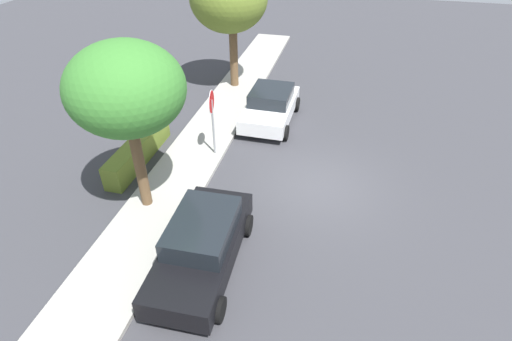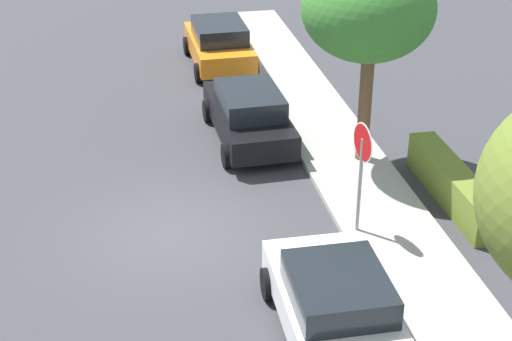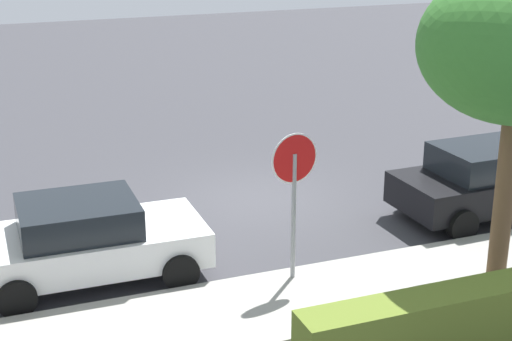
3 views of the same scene
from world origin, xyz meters
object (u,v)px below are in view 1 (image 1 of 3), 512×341
(stop_sign, at_px, (212,112))
(street_tree_near_corner, at_px, (126,90))
(parked_car_black, at_px, (202,244))
(parked_car_white, at_px, (270,106))

(stop_sign, height_order, street_tree_near_corner, street_tree_near_corner)
(parked_car_black, bearing_deg, street_tree_near_corner, 53.66)
(stop_sign, distance_m, parked_car_black, 5.55)
(parked_car_white, height_order, parked_car_black, parked_car_black)
(stop_sign, bearing_deg, parked_car_black, -164.71)
(parked_car_white, relative_size, parked_car_black, 0.90)
(street_tree_near_corner, bearing_deg, stop_sign, -18.52)
(stop_sign, height_order, parked_car_white, stop_sign)
(parked_car_white, bearing_deg, stop_sign, 155.38)
(street_tree_near_corner, bearing_deg, parked_car_black, -126.34)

